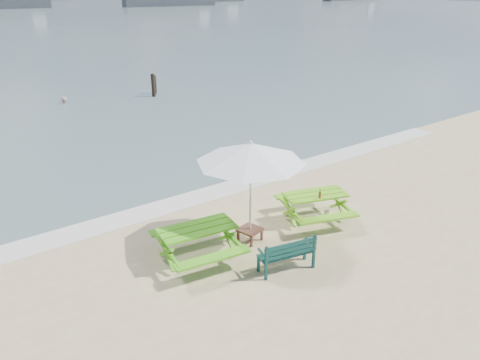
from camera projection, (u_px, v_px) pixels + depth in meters
foam_strip at (200, 196)px, 13.51m from camera, size 22.00×0.90×0.01m
picnic_table_left at (198, 244)px, 10.33m from camera, size 1.92×2.08×0.80m
picnic_table_right at (315, 208)px, 12.03m from camera, size 2.07×2.18×0.76m
park_bench at (286, 260)px, 10.01m from camera, size 1.29×0.67×0.76m
side_table at (250, 234)px, 11.15m from camera, size 0.60×0.60×0.32m
patio_umbrella at (251, 153)px, 10.34m from camera, size 3.02×3.02×2.46m
beer_bottle at (320, 195)px, 11.60m from camera, size 0.06×0.06×0.23m
swimmer at (66, 112)px, 24.18m from camera, size 0.67×0.53×1.60m
mooring_pilings at (154, 87)px, 25.40m from camera, size 0.59×0.79×1.43m
cargo_ships at (140, 0)px, 127.57m from camera, size 170.13×37.35×4.40m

